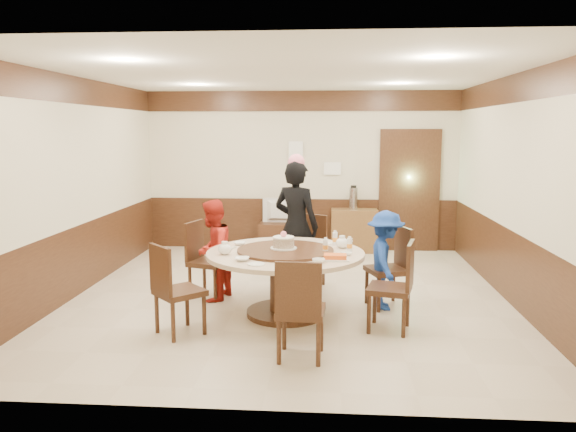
# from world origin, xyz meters

# --- Properties ---
(room) EXTENTS (6.00, 6.04, 2.84)m
(room) POSITION_xyz_m (0.01, 0.01, 1.08)
(room) COLOR beige
(room) RESTS_ON ground
(banquet_table) EXTENTS (1.80, 1.80, 0.78)m
(banquet_table) POSITION_xyz_m (0.01, -0.75, 0.53)
(banquet_table) COLOR #392012
(banquet_table) RESTS_ON ground
(chair_0) EXTENTS (0.57, 0.56, 0.97)m
(chair_0) POSITION_xyz_m (1.23, -0.33, 0.30)
(chair_0) COLOR #392012
(chair_0) RESTS_ON ground
(chair_1) EXTENTS (0.59, 0.60, 0.97)m
(chair_1) POSITION_xyz_m (0.20, 0.51, 0.30)
(chair_1) COLOR #392012
(chair_1) RESTS_ON ground
(chair_2) EXTENTS (0.56, 0.55, 0.97)m
(chair_2) POSITION_xyz_m (-1.04, -0.10, 0.30)
(chair_2) COLOR #392012
(chair_2) RESTS_ON ground
(chair_3) EXTENTS (0.62, 0.62, 0.97)m
(chair_3) POSITION_xyz_m (-1.06, -1.45, 0.30)
(chair_3) COLOR #392012
(chair_3) RESTS_ON ground
(chair_4) EXTENTS (0.46, 0.47, 0.97)m
(chair_4) POSITION_xyz_m (0.24, -1.99, 0.30)
(chair_4) COLOR #392012
(chair_4) RESTS_ON ground
(chair_5) EXTENTS (0.54, 0.53, 0.97)m
(chair_5) POSITION_xyz_m (1.17, -1.16, 0.30)
(chair_5) COLOR #392012
(chair_5) RESTS_ON ground
(person_standing) EXTENTS (0.74, 0.64, 1.73)m
(person_standing) POSITION_xyz_m (0.07, 0.33, 0.86)
(person_standing) COLOR black
(person_standing) RESTS_ON ground
(person_red) EXTENTS (0.61, 0.71, 1.27)m
(person_red) POSITION_xyz_m (-0.95, -0.22, 0.63)
(person_red) COLOR #B42218
(person_red) RESTS_ON ground
(person_blue) EXTENTS (0.45, 0.77, 1.18)m
(person_blue) POSITION_xyz_m (1.17, -0.41, 0.59)
(person_blue) COLOR navy
(person_blue) RESTS_ON ground
(birthday_cake) EXTENTS (0.30, 0.30, 0.20)m
(birthday_cake) POSITION_xyz_m (-0.02, -0.72, 0.85)
(birthday_cake) COLOR white
(birthday_cake) RESTS_ON banquet_table
(teapot_left) EXTENTS (0.17, 0.15, 0.13)m
(teapot_left) POSITION_xyz_m (-0.66, -0.94, 0.81)
(teapot_left) COLOR white
(teapot_left) RESTS_ON banquet_table
(teapot_right) EXTENTS (0.17, 0.15, 0.13)m
(teapot_right) POSITION_xyz_m (0.66, -0.50, 0.81)
(teapot_right) COLOR white
(teapot_right) RESTS_ON banquet_table
(bowl_0) EXTENTS (0.15, 0.15, 0.04)m
(bowl_0) POSITION_xyz_m (-0.57, -0.41, 0.77)
(bowl_0) COLOR white
(bowl_0) RESTS_ON banquet_table
(bowl_1) EXTENTS (0.14, 0.14, 0.04)m
(bowl_1) POSITION_xyz_m (0.40, -1.27, 0.77)
(bowl_1) COLOR white
(bowl_1) RESTS_ON banquet_table
(bowl_2) EXTENTS (0.16, 0.16, 0.04)m
(bowl_2) POSITION_xyz_m (-0.42, -1.23, 0.77)
(bowl_2) COLOR white
(bowl_2) RESTS_ON banquet_table
(bowl_3) EXTENTS (0.13, 0.13, 0.04)m
(bowl_3) POSITION_xyz_m (0.70, -0.90, 0.77)
(bowl_3) COLOR white
(bowl_3) RESTS_ON banquet_table
(saucer_near) EXTENTS (0.18, 0.18, 0.01)m
(saucer_near) POSITION_xyz_m (-0.24, -1.40, 0.76)
(saucer_near) COLOR white
(saucer_near) RESTS_ON banquet_table
(saucer_far) EXTENTS (0.18, 0.18, 0.01)m
(saucer_far) POSITION_xyz_m (0.46, -0.25, 0.76)
(saucer_far) COLOR white
(saucer_far) RESTS_ON banquet_table
(shrimp_platter) EXTENTS (0.30, 0.20, 0.06)m
(shrimp_platter) POSITION_xyz_m (0.57, -1.13, 0.78)
(shrimp_platter) COLOR white
(shrimp_platter) RESTS_ON banquet_table
(bottle_0) EXTENTS (0.06, 0.06, 0.16)m
(bottle_0) POSITION_xyz_m (0.46, -0.80, 0.83)
(bottle_0) COLOR white
(bottle_0) RESTS_ON banquet_table
(bottle_1) EXTENTS (0.06, 0.06, 0.16)m
(bottle_1) POSITION_xyz_m (0.74, -0.71, 0.83)
(bottle_1) COLOR white
(bottle_1) RESTS_ON banquet_table
(bottle_2) EXTENTS (0.06, 0.06, 0.16)m
(bottle_2) POSITION_xyz_m (0.57, -0.35, 0.83)
(bottle_2) COLOR white
(bottle_2) RESTS_ON banquet_table
(tv_stand) EXTENTS (0.85, 0.45, 0.50)m
(tv_stand) POSITION_xyz_m (-0.31, 2.75, 0.25)
(tv_stand) COLOR #392012
(tv_stand) RESTS_ON ground
(television) EXTENTS (0.75, 0.13, 0.43)m
(television) POSITION_xyz_m (-0.31, 2.75, 0.71)
(television) COLOR gray
(television) RESTS_ON tv_stand
(side_cabinet) EXTENTS (0.80, 0.40, 0.75)m
(side_cabinet) POSITION_xyz_m (0.94, 2.78, 0.38)
(side_cabinet) COLOR brown
(side_cabinet) RESTS_ON ground
(thermos) EXTENTS (0.15, 0.15, 0.38)m
(thermos) POSITION_xyz_m (0.92, 2.78, 0.94)
(thermos) COLOR silver
(thermos) RESTS_ON side_cabinet
(notice_left) EXTENTS (0.25, 0.00, 0.35)m
(notice_left) POSITION_xyz_m (-0.10, 2.96, 1.75)
(notice_left) COLOR white
(notice_left) RESTS_ON room
(notice_right) EXTENTS (0.30, 0.00, 0.22)m
(notice_right) POSITION_xyz_m (0.55, 2.96, 1.45)
(notice_right) COLOR white
(notice_right) RESTS_ON room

